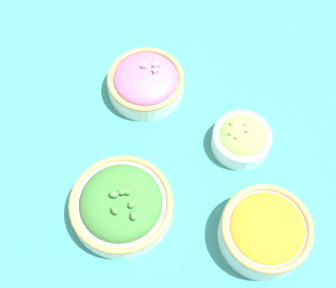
% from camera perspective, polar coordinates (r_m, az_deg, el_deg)
% --- Properties ---
extents(ground_plane, '(3.00, 3.00, 0.00)m').
position_cam_1_polar(ground_plane, '(0.90, -0.00, -0.87)').
color(ground_plane, '#337F75').
extents(bowl_lettuce, '(0.11, 0.11, 0.06)m').
position_cam_1_polar(bowl_lettuce, '(0.89, 8.97, 0.72)').
color(bowl_lettuce, white).
rests_on(bowl_lettuce, ground_plane).
extents(bowl_red_onion, '(0.15, 0.15, 0.07)m').
position_cam_1_polar(bowl_red_onion, '(0.94, -2.76, 7.64)').
color(bowl_red_onion, silver).
rests_on(bowl_red_onion, ground_plane).
extents(bowl_broccoli, '(0.18, 0.18, 0.08)m').
position_cam_1_polar(bowl_broccoli, '(0.83, -5.73, -7.31)').
color(bowl_broccoli, white).
rests_on(bowl_broccoli, ground_plane).
extents(bowl_carrots, '(0.15, 0.15, 0.07)m').
position_cam_1_polar(bowl_carrots, '(0.82, 11.74, -10.31)').
color(bowl_carrots, silver).
rests_on(bowl_carrots, ground_plane).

